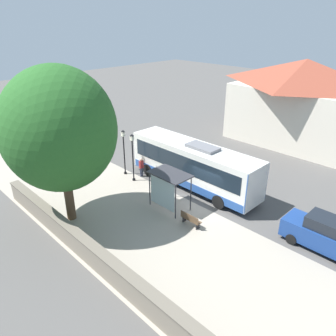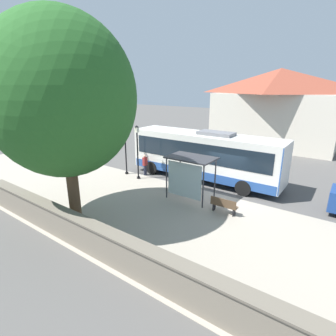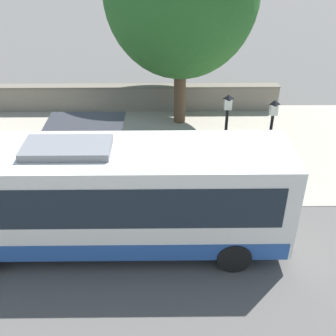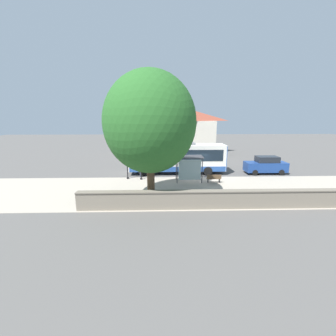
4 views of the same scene
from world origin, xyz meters
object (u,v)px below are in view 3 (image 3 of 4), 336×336
bus_shelter (87,131)px  bench (31,164)px  bus (101,196)px  street_lamp_near (269,143)px  street_lamp_far (225,138)px  pedestrian (230,188)px

bus_shelter → bench: bearing=-100.9°
bus → bench: (-4.09, -3.39, -1.38)m
bus → street_lamp_near: 5.91m
bus_shelter → bus: bearing=14.7°
street_lamp_near → street_lamp_far: bearing=-100.5°
bench → street_lamp_far: 7.72m
bus → street_lamp_near: (-2.37, 5.40, 0.44)m
pedestrian → street_lamp_near: (-0.68, 1.29, 1.36)m
bus → bench: bearing=-140.3°
bus_shelter → street_lamp_near: (1.25, 6.34, 0.15)m
bus_shelter → street_lamp_far: street_lamp_far is taller
street_lamp_near → street_lamp_far: size_ratio=0.98×
bus_shelter → bench: bus_shelter is taller
bus → street_lamp_far: size_ratio=2.79×
bus_shelter → pedestrian: bearing=69.1°
bus → bus_shelter: 3.76m
pedestrian → bench: pedestrian is taller
bus_shelter → bench: 3.00m
bus_shelter → street_lamp_far: size_ratio=0.70×
bus_shelter → street_lamp_far: bearing=78.6°
bench → pedestrian: bearing=72.2°
pedestrian → street_lamp_near: 2.00m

